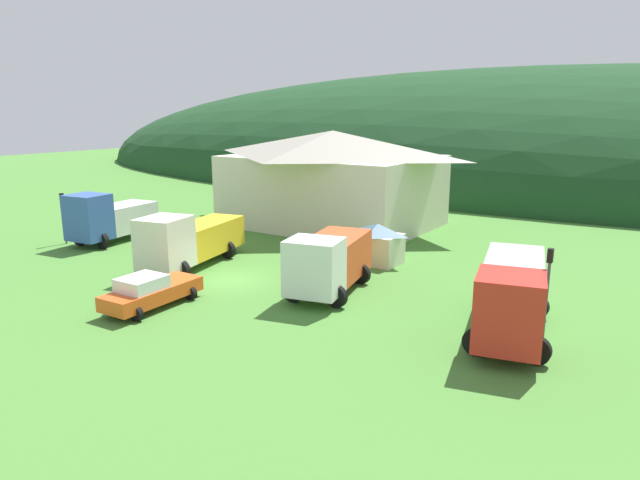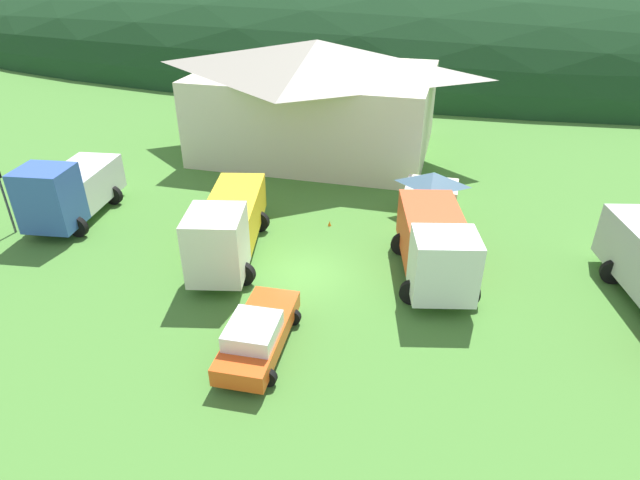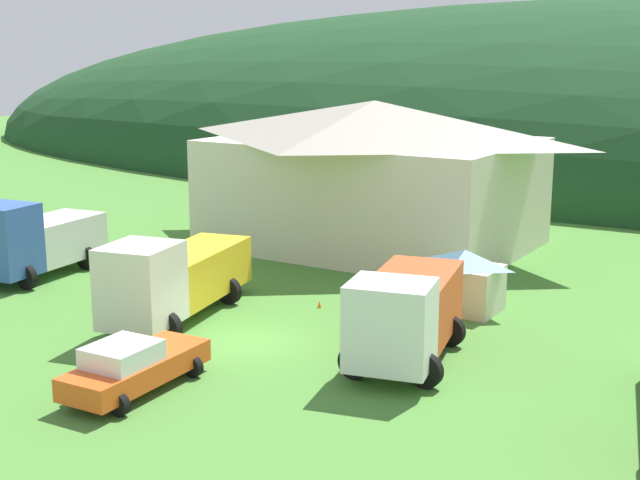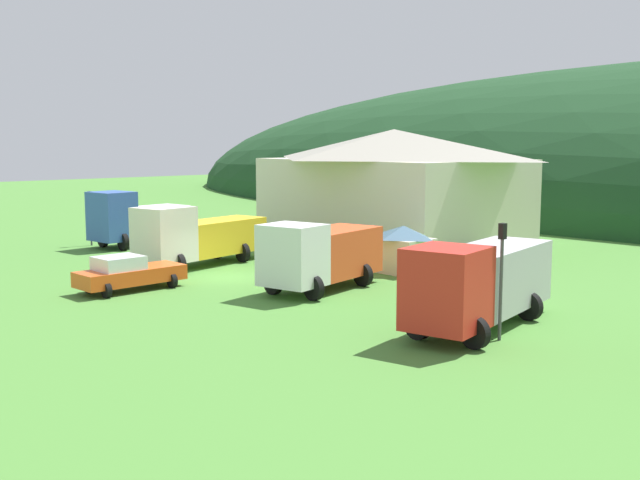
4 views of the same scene
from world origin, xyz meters
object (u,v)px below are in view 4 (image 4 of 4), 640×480
at_px(heavy_rig_striped, 195,236).
at_px(traffic_cone_mid_row, 301,267).
at_px(depot_building, 393,184).
at_px(box_truck_blue, 134,219).
at_px(service_pickup_orange, 128,273).
at_px(traffic_light_east, 502,269).
at_px(crane_truck_red, 478,281).
at_px(play_shed_cream, 404,249).
at_px(traffic_light_west, 90,212).
at_px(traffic_cone_near_pickup, 180,274).
at_px(heavy_rig_white, 319,253).

bearing_deg(heavy_rig_striped, traffic_cone_mid_row, 126.06).
height_order(depot_building, box_truck_blue, depot_building).
distance_m(box_truck_blue, service_pickup_orange, 15.43).
bearing_deg(traffic_light_east, crane_truck_red, 153.67).
bearing_deg(traffic_cone_mid_row, play_shed_cream, 28.50).
height_order(play_shed_cream, traffic_cone_mid_row, play_shed_cream).
height_order(traffic_light_west, traffic_cone_near_pickup, traffic_light_west).
bearing_deg(service_pickup_orange, depot_building, -173.41).
relative_size(heavy_rig_striped, traffic_light_west, 2.40).
bearing_deg(heavy_rig_striped, traffic_cone_near_pickup, 23.90).
distance_m(traffic_light_east, traffic_cone_near_pickup, 19.26).
distance_m(heavy_rig_striped, heavy_rig_white, 9.56).
bearing_deg(play_shed_cream, box_truck_blue, -163.19).
relative_size(crane_truck_red, service_pickup_orange, 1.71).
relative_size(service_pickup_orange, traffic_cone_near_pickup, 11.25).
height_order(depot_building, traffic_cone_mid_row, depot_building).
height_order(traffic_light_east, traffic_cone_mid_row, traffic_light_east).
xyz_separation_m(depot_building, service_pickup_orange, (3.55, -21.74, -3.12)).
bearing_deg(heavy_rig_striped, play_shed_cream, 116.09).
xyz_separation_m(play_shed_cream, crane_truck_red, (9.98, -6.96, 0.53)).
relative_size(box_truck_blue, heavy_rig_white, 0.96).
height_order(service_pickup_orange, traffic_cone_near_pickup, service_pickup_orange).
bearing_deg(box_truck_blue, play_shed_cream, 99.24).
relative_size(heavy_rig_white, traffic_light_east, 1.73).
distance_m(depot_building, play_shed_cream, 12.56).
height_order(depot_building, traffic_cone_near_pickup, depot_building).
bearing_deg(heavy_rig_white, traffic_cone_mid_row, -136.36).
bearing_deg(traffic_light_west, heavy_rig_striped, 2.49).
bearing_deg(traffic_cone_near_pickup, traffic_cone_mid_row, 68.22).
relative_size(heavy_rig_white, traffic_light_west, 1.97).
xyz_separation_m(traffic_light_west, traffic_cone_mid_row, (15.78, 4.89, -2.24)).
relative_size(traffic_light_west, traffic_cone_mid_row, 6.32).
xyz_separation_m(depot_building, crane_truck_red, (18.74, -15.55, -2.14)).
distance_m(depot_building, box_truck_blue, 17.47).
distance_m(depot_building, traffic_light_west, 20.31).
height_order(heavy_rig_striped, traffic_cone_near_pickup, heavy_rig_striped).
distance_m(service_pickup_orange, traffic_cone_near_pickup, 4.85).
xyz_separation_m(play_shed_cream, traffic_cone_mid_row, (-5.06, -2.75, -1.28)).
distance_m(play_shed_cream, traffic_light_east, 13.89).
height_order(traffic_cone_near_pickup, traffic_cone_mid_row, traffic_cone_mid_row).
bearing_deg(heavy_rig_striped, traffic_light_west, -100.03).
relative_size(heavy_rig_striped, traffic_light_east, 2.10).
bearing_deg(traffic_cone_mid_row, box_truck_blue, -168.01).
xyz_separation_m(box_truck_blue, service_pickup_orange, (13.45, -7.51, -0.98)).
relative_size(depot_building, heavy_rig_white, 2.37).
xyz_separation_m(depot_building, traffic_light_east, (20.26, -16.30, -1.43)).
distance_m(depot_building, traffic_light_east, 26.04).
bearing_deg(heavy_rig_striped, traffic_light_east, 75.86).
height_order(box_truck_blue, crane_truck_red, box_truck_blue).
bearing_deg(traffic_cone_near_pickup, depot_building, 93.93).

